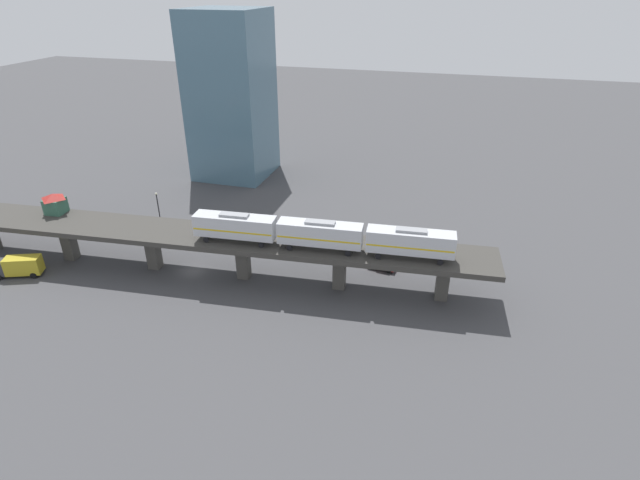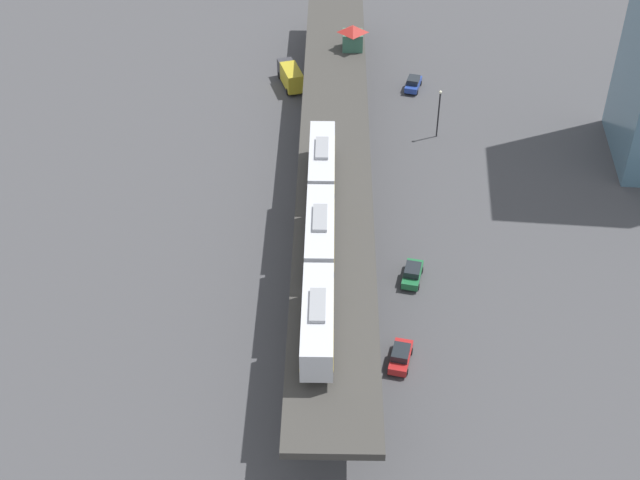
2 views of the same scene
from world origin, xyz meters
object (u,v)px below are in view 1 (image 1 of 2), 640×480
(delivery_truck, at_px, (18,266))
(office_tower, at_px, (231,97))
(signal_hut, at_px, (55,203))
(street_car_blue, at_px, (91,222))
(subway_train, at_px, (320,233))
(street_car_red, at_px, (382,264))
(street_lamp, at_px, (158,207))
(street_car_green, at_px, (309,251))

(delivery_truck, distance_m, office_tower, 56.24)
(signal_hut, height_order, street_car_blue, signal_hut)
(office_tower, bearing_deg, subway_train, -142.76)
(subway_train, distance_m, street_car_red, 14.54)
(subway_train, relative_size, street_car_red, 8.10)
(street_car_red, xyz_separation_m, delivery_truck, (-17.56, 54.26, 0.82))
(street_lamp, bearing_deg, street_car_green, -95.33)
(street_car_blue, height_order, office_tower, office_tower)
(subway_train, bearing_deg, street_car_blue, 79.14)
(street_car_blue, height_order, delivery_truck, delivery_truck)
(signal_hut, bearing_deg, street_car_green, -76.89)
(street_car_red, relative_size, street_car_blue, 0.99)
(delivery_truck, height_order, street_lamp, street_lamp)
(street_car_green, height_order, office_tower, office_tower)
(signal_hut, bearing_deg, street_car_blue, 12.33)
(street_car_red, distance_m, street_car_green, 12.55)
(signal_hut, relative_size, street_lamp, 0.50)
(office_tower, bearing_deg, street_lamp, 177.00)
(street_car_blue, height_order, street_car_green, same)
(street_car_green, xyz_separation_m, street_lamp, (2.79, 29.85, 3.17))
(subway_train, distance_m, signal_hut, 45.29)
(signal_hut, height_order, delivery_truck, signal_hut)
(delivery_truck, bearing_deg, street_car_blue, 2.76)
(office_tower, bearing_deg, street_car_blue, 157.19)
(street_car_red, bearing_deg, office_tower, 49.70)
(delivery_truck, distance_m, street_lamp, 24.50)
(signal_hut, bearing_deg, street_car_red, -80.88)
(signal_hut, height_order, street_lamp, signal_hut)
(street_car_red, bearing_deg, delivery_truck, 107.93)
(signal_hut, bearing_deg, office_tower, -16.08)
(street_car_green, bearing_deg, subway_train, -154.34)
(street_car_red, bearing_deg, street_car_blue, 89.61)
(delivery_truck, bearing_deg, street_lamp, -29.19)
(street_lamp, bearing_deg, delivery_truck, 150.81)
(street_car_blue, distance_m, street_car_green, 42.62)
(subway_train, xyz_separation_m, street_car_green, (9.62, 4.62, -8.59))
(office_tower, bearing_deg, street_car_red, -130.30)
(subway_train, distance_m, office_tower, 54.97)
(street_car_blue, bearing_deg, street_lamp, -75.28)
(subway_train, height_order, signal_hut, subway_train)
(subway_train, height_order, street_lamp, subway_train)
(street_lamp, relative_size, office_tower, 0.19)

